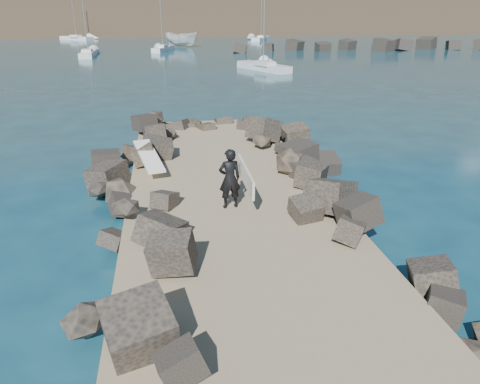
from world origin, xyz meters
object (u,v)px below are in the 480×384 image
Objects in this scene: surfboard_resting at (149,159)px; boat_imported at (181,39)px; surfer_with_board at (232,178)px; sailboat_a at (88,54)px.

surfboard_resting is 0.38× the size of boat_imported.
surfboard_resting is 62.11m from boat_imported.
surfboard_resting is at bearing 124.27° from surfer_with_board.
sailboat_a is at bearing 85.99° from surfboard_resting.
boat_imported is (3.67, 62.00, 0.13)m from surfboard_resting.
sailboat_a reaches higher than surfer_with_board.
boat_imported is 18.37m from sailboat_a.
surfboard_resting is 1.09× the size of surfer_with_board.
surfer_with_board is (-1.31, -65.47, 0.29)m from boat_imported.
sailboat_a is (-11.07, 51.92, -1.11)m from surfer_with_board.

